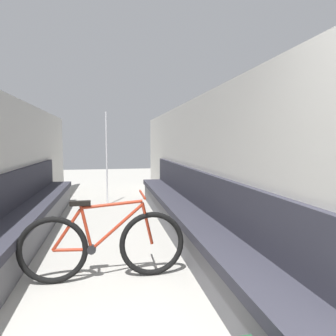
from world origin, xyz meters
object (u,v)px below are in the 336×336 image
object	(u,v)px
bench_seat_row_left	(22,223)
grab_pole_near	(107,160)
bench_seat_row_right	(185,215)
bicycle	(104,245)

from	to	relation	value
bench_seat_row_left	grab_pole_near	xyz separation A→B (m)	(1.11, 2.51, 0.69)
bench_seat_row_left	bench_seat_row_right	size ratio (longest dim) A/B	1.00
bench_seat_row_right	bench_seat_row_left	bearing A→B (deg)	180.00
bicycle	grab_pole_near	size ratio (longest dim) A/B	0.81
bicycle	bench_seat_row_right	bearing A→B (deg)	42.57
bicycle	grab_pole_near	bearing A→B (deg)	86.68
bench_seat_row_left	bicycle	xyz separation A→B (m)	(1.10, -1.19, 0.04)
bench_seat_row_left	bench_seat_row_right	world-z (taller)	same
bicycle	grab_pole_near	xyz separation A→B (m)	(0.02, 3.70, 0.64)
bench_seat_row_left	bench_seat_row_right	bearing A→B (deg)	0.00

